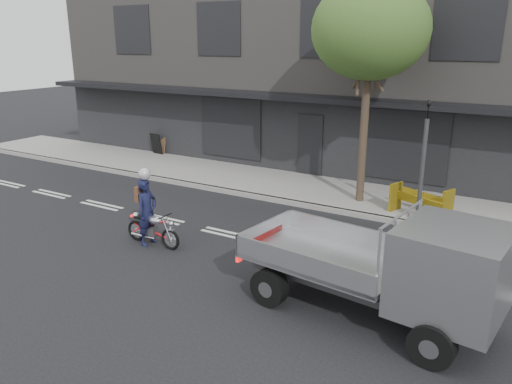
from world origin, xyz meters
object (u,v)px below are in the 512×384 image
object	(u,v)px
street_tree	(370,30)
motorcycle	(153,228)
traffic_light_pole	(422,168)
rider	(147,212)
construction_barrier	(419,202)
sandwich_board	(156,144)
flatbed_ute	(425,269)

from	to	relation	value
street_tree	motorcycle	bearing A→B (deg)	-121.04
motorcycle	street_tree	bearing A→B (deg)	59.77
traffic_light_pole	rider	world-z (taller)	traffic_light_pole
street_tree	construction_barrier	size ratio (longest dim) A/B	4.26
street_tree	sandwich_board	distance (m)	11.15
rider	construction_barrier	size ratio (longest dim) A/B	1.08
rider	construction_barrier	distance (m)	7.58
motorcycle	construction_barrier	size ratio (longest dim) A/B	1.08
motorcycle	flatbed_ute	world-z (taller)	flatbed_ute
traffic_light_pole	sandwich_board	xyz separation A→B (m)	(-11.97, 2.65, -1.04)
traffic_light_pole	construction_barrier	bearing A→B (deg)	99.88
rider	motorcycle	bearing A→B (deg)	-89.19
construction_barrier	motorcycle	bearing A→B (deg)	-136.54
sandwich_board	flatbed_ute	bearing A→B (deg)	-25.59
street_tree	flatbed_ute	distance (m)	8.24
motorcycle	flatbed_ute	bearing A→B (deg)	-4.39
street_tree	construction_barrier	xyz separation A→B (m)	(1.96, -0.62, -4.68)
street_tree	motorcycle	world-z (taller)	street_tree
sandwich_board	construction_barrier	bearing A→B (deg)	-5.48
traffic_light_pole	rider	bearing A→B (deg)	-138.86
traffic_light_pole	flatbed_ute	world-z (taller)	traffic_light_pole
sandwich_board	street_tree	bearing A→B (deg)	-4.26
traffic_light_pole	flatbed_ute	xyz separation A→B (m)	(1.34, -5.52, -0.40)
rider	construction_barrier	bearing A→B (deg)	-46.51
construction_barrier	rider	bearing A→B (deg)	-137.33
traffic_light_pole	sandwich_board	distance (m)	12.30
street_tree	flatbed_ute	xyz separation A→B (m)	(3.34, -6.37, -4.02)
motorcycle	construction_barrier	world-z (taller)	construction_barrier
street_tree	motorcycle	xyz separation A→B (m)	(-3.46, -5.75, -4.83)
construction_barrier	street_tree	bearing A→B (deg)	162.54
rider	flatbed_ute	size ratio (longest dim) A/B	0.35
rider	sandwich_board	distance (m)	9.87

